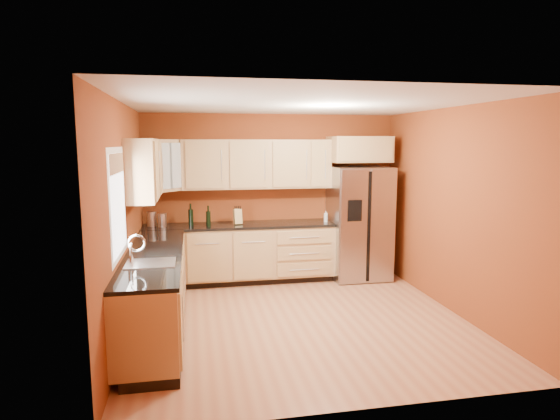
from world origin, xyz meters
name	(u,v)px	position (x,y,z in m)	size (l,w,h in m)	color
floor	(299,320)	(0.00, 0.00, 0.00)	(4.00, 4.00, 0.00)	#A96341
ceiling	(300,103)	(0.00, 0.00, 2.60)	(4.00, 4.00, 0.00)	silver
wall_back	(271,196)	(0.00, 2.00, 1.30)	(4.00, 0.04, 2.60)	maroon
wall_front	(359,254)	(0.00, -2.00, 1.30)	(4.00, 0.04, 2.60)	maroon
wall_left	(124,220)	(-2.00, 0.00, 1.30)	(0.04, 4.00, 2.60)	maroon
wall_right	(453,211)	(2.00, 0.00, 1.30)	(0.04, 4.00, 2.60)	maroon
base_cabinets_back	(240,254)	(-0.55, 1.70, 0.44)	(2.90, 0.60, 0.88)	tan
base_cabinets_left	(155,293)	(-1.70, 0.00, 0.44)	(0.60, 2.80, 0.88)	tan
countertop_back	(240,225)	(-0.55, 1.69, 0.90)	(2.90, 0.62, 0.04)	black
countertop_left	(154,254)	(-1.69, 0.00, 0.90)	(0.62, 2.80, 0.04)	black
upper_cabinets_back	(257,164)	(-0.25, 1.83, 1.83)	(2.30, 0.33, 0.75)	tan
upper_cabinets_left	(144,169)	(-1.83, 0.72, 1.83)	(0.33, 1.35, 0.75)	tan
corner_upper_cabinet	(162,165)	(-1.67, 1.67, 1.83)	(0.62, 0.33, 0.75)	tan
over_fridge_cabinet	(359,149)	(1.35, 1.70, 2.05)	(0.92, 0.60, 0.40)	tan
refrigerator	(359,223)	(1.35, 1.62, 0.89)	(0.90, 0.75, 1.78)	silver
window	(118,204)	(-1.98, -0.50, 1.55)	(0.03, 0.90, 1.00)	white
sink_faucet	(150,249)	(-1.69, -0.50, 1.07)	(0.50, 0.42, 0.30)	silver
canister_left	(162,220)	(-1.69, 1.67, 1.02)	(0.12, 0.12, 0.20)	silver
canister_right	(152,219)	(-1.85, 1.75, 1.03)	(0.13, 0.13, 0.22)	silver
wine_bottle_a	(208,216)	(-1.02, 1.61, 1.07)	(0.07, 0.07, 0.31)	black
wine_bottle_b	(191,214)	(-1.28, 1.73, 1.08)	(0.07, 0.07, 0.33)	black
knife_block	(238,217)	(-0.58, 1.69, 1.04)	(0.12, 0.11, 0.23)	tan
soap_dispenser	(326,217)	(0.80, 1.63, 1.01)	(0.06, 0.06, 0.17)	silver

